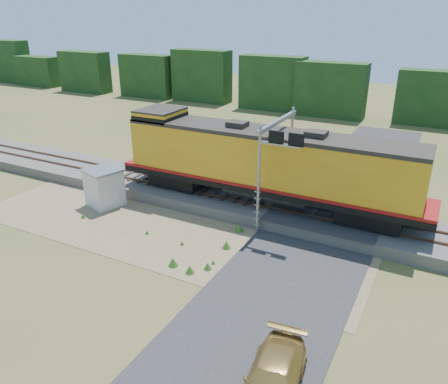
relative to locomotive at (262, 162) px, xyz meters
The scene contains 11 objects.
ground 7.45m from the locomotive, 112.41° to the right, with size 140.00×140.00×0.00m, color #475123.
ballast 4.09m from the locomotive, behind, with size 70.00×5.00×0.80m, color slate.
rails 3.72m from the locomotive, behind, with size 70.00×1.54×0.16m.
dirt_shoulder 7.97m from the locomotive, 129.13° to the right, with size 26.00×8.00×0.03m, color #8C7754.
road 7.80m from the locomotive, 49.28° to the right, with size 7.00×66.00×0.86m.
tree_line_north 32.10m from the locomotive, 94.42° to the left, with size 130.00×3.00×6.50m.
weed_clumps 9.16m from the locomotive, 135.36° to the right, with size 15.00×6.20×0.56m, color #2F601B, non-canonical shape.
locomotive is the anchor object (origin of this frame).
shed 11.26m from the locomotive, 158.89° to the right, with size 2.87×2.87×2.72m.
signal_gantry 2.14m from the locomotive, 25.93° to the right, with size 2.73×6.20×6.89m.
car 15.82m from the locomotive, 65.16° to the right, with size 1.92×4.71×1.37m, color #A6823D.
Camera 1 is at (12.94, -19.35, 12.89)m, focal length 35.00 mm.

